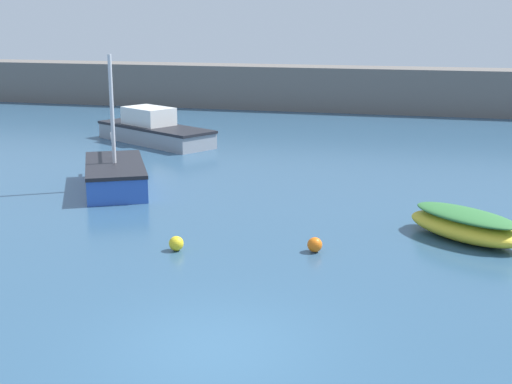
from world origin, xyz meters
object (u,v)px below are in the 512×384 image
mooring_buoy_orange (315,245)px  sailboat_twin_hulled (115,175)px  mooring_buoy_yellow (176,243)px  motorboat_with_cabin (154,130)px  rowboat_with_red_cover (465,225)px

mooring_buoy_orange → sailboat_twin_hulled: bearing=147.8°
sailboat_twin_hulled → mooring_buoy_yellow: (4.35, -5.66, -0.29)m
motorboat_with_cabin → sailboat_twin_hulled: size_ratio=1.33×
rowboat_with_red_cover → mooring_buoy_yellow: rowboat_with_red_cover is taller
rowboat_with_red_cover → motorboat_with_cabin: motorboat_with_cabin is taller
mooring_buoy_yellow → mooring_buoy_orange: bearing=12.7°
rowboat_with_red_cover → motorboat_with_cabin: size_ratio=0.55×
motorboat_with_cabin → mooring_buoy_orange: motorboat_with_cabin is taller
rowboat_with_red_cover → motorboat_with_cabin: bearing=178.4°
motorboat_with_cabin → mooring_buoy_yellow: bearing=-35.8°
sailboat_twin_hulled → mooring_buoy_yellow: bearing=10.3°
rowboat_with_red_cover → sailboat_twin_hulled: (-11.44, 2.85, 0.09)m
rowboat_with_red_cover → sailboat_twin_hulled: size_ratio=0.73×
rowboat_with_red_cover → mooring_buoy_yellow: 7.63m
sailboat_twin_hulled → mooring_buoy_orange: bearing=30.6°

